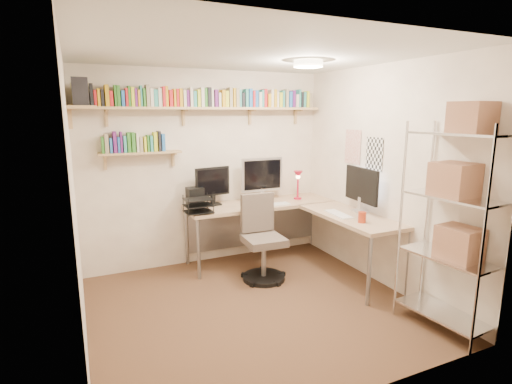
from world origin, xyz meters
TOP-DOWN VIEW (x-y plane):
  - ground at (0.00, 0.00)m, footprint 3.20×3.20m
  - room_shell at (0.00, 0.00)m, footprint 3.24×3.04m
  - wall_shelves at (-0.41, 1.30)m, footprint 3.12×1.09m
  - corner_desk at (0.70, 0.92)m, footprint 2.12×2.02m
  - office_chair at (0.38, 0.64)m, footprint 0.53×0.54m
  - wire_rack at (1.42, -1.13)m, footprint 0.47×0.85m

SIDE VIEW (x-z plane):
  - ground at x=0.00m, z-range 0.00..0.00m
  - office_chair at x=0.38m, z-range -0.08..0.93m
  - corner_desk at x=0.70m, z-range 0.10..1.47m
  - wire_rack at x=1.42m, z-range 0.23..2.29m
  - room_shell at x=0.00m, z-range 0.29..2.81m
  - wall_shelves at x=-0.41m, z-range 1.63..2.43m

